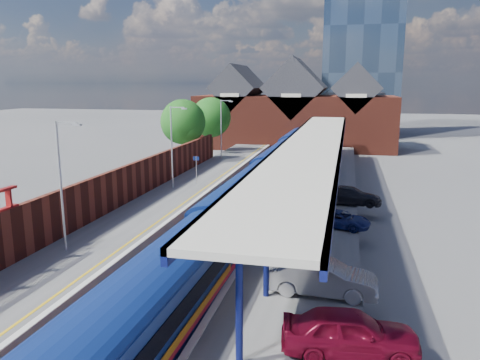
{
  "coord_description": "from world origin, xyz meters",
  "views": [
    {
      "loc": [
        8.08,
        -15.26,
        9.86
      ],
      "look_at": [
        0.19,
        18.92,
        2.6
      ],
      "focal_mm": 35.0,
      "sensor_mm": 36.0,
      "label": 1
    }
  ],
  "objects_px": {
    "parked_car_silver": "(322,277)",
    "parked_car_red": "(350,332)",
    "lamp_post_b": "(63,178)",
    "platform_sign": "(196,165)",
    "lamp_post_c": "(173,142)",
    "train": "(266,176)",
    "parked_car_blue": "(339,219)",
    "parked_car_dark": "(350,196)",
    "lamp_post_d": "(222,126)"
  },
  "relations": [
    {
      "from": "lamp_post_b",
      "to": "platform_sign",
      "type": "bearing_deg",
      "value": 85.67
    },
    {
      "from": "lamp_post_d",
      "to": "platform_sign",
      "type": "distance_m",
      "value": 14.25
    },
    {
      "from": "parked_car_silver",
      "to": "parked_car_red",
      "type": "bearing_deg",
      "value": -162.84
    },
    {
      "from": "lamp_post_b",
      "to": "lamp_post_c",
      "type": "distance_m",
      "value": 16.0
    },
    {
      "from": "lamp_post_d",
      "to": "platform_sign",
      "type": "relative_size",
      "value": 2.8
    },
    {
      "from": "lamp_post_c",
      "to": "lamp_post_b",
      "type": "bearing_deg",
      "value": -90.0
    },
    {
      "from": "train",
      "to": "platform_sign",
      "type": "relative_size",
      "value": 26.38
    },
    {
      "from": "lamp_post_c",
      "to": "lamp_post_d",
      "type": "height_order",
      "value": "same"
    },
    {
      "from": "parked_car_dark",
      "to": "platform_sign",
      "type": "bearing_deg",
      "value": 74.73
    },
    {
      "from": "lamp_post_d",
      "to": "parked_car_red",
      "type": "relative_size",
      "value": 1.54
    },
    {
      "from": "lamp_post_d",
      "to": "parked_car_blue",
      "type": "height_order",
      "value": "lamp_post_d"
    },
    {
      "from": "parked_car_red",
      "to": "lamp_post_c",
      "type": "bearing_deg",
      "value": 26.03
    },
    {
      "from": "lamp_post_b",
      "to": "train",
      "type": "bearing_deg",
      "value": 65.48
    },
    {
      "from": "lamp_post_b",
      "to": "parked_car_red",
      "type": "bearing_deg",
      "value": -24.14
    },
    {
      "from": "train",
      "to": "platform_sign",
      "type": "distance_m",
      "value": 6.56
    },
    {
      "from": "lamp_post_d",
      "to": "parked_car_dark",
      "type": "height_order",
      "value": "lamp_post_d"
    },
    {
      "from": "platform_sign",
      "to": "parked_car_red",
      "type": "distance_m",
      "value": 28.1
    },
    {
      "from": "platform_sign",
      "to": "parked_car_blue",
      "type": "bearing_deg",
      "value": -39.01
    },
    {
      "from": "lamp_post_c",
      "to": "parked_car_silver",
      "type": "bearing_deg",
      "value": -53.19
    },
    {
      "from": "train",
      "to": "lamp_post_d",
      "type": "xyz_separation_m",
      "value": [
        -7.86,
        14.78,
        2.87
      ]
    },
    {
      "from": "train",
      "to": "parked_car_blue",
      "type": "xyz_separation_m",
      "value": [
        6.34,
        -9.62,
        -0.59
      ]
    },
    {
      "from": "parked_car_silver",
      "to": "parked_car_blue",
      "type": "height_order",
      "value": "parked_car_silver"
    },
    {
      "from": "lamp_post_b",
      "to": "platform_sign",
      "type": "height_order",
      "value": "lamp_post_b"
    },
    {
      "from": "lamp_post_c",
      "to": "lamp_post_d",
      "type": "distance_m",
      "value": 16.0
    },
    {
      "from": "platform_sign",
      "to": "parked_car_red",
      "type": "xyz_separation_m",
      "value": [
        13.46,
        -24.64,
        -0.92
      ]
    },
    {
      "from": "lamp_post_d",
      "to": "parked_car_red",
      "type": "bearing_deg",
      "value": -69.01
    },
    {
      "from": "lamp_post_d",
      "to": "parked_car_silver",
      "type": "relative_size",
      "value": 1.51
    },
    {
      "from": "parked_car_dark",
      "to": "parked_car_silver",
      "type": "bearing_deg",
      "value": 178.59
    },
    {
      "from": "parked_car_dark",
      "to": "parked_car_blue",
      "type": "xyz_separation_m",
      "value": [
        -0.67,
        -5.97,
        -0.13
      ]
    },
    {
      "from": "lamp_post_c",
      "to": "platform_sign",
      "type": "xyz_separation_m",
      "value": [
        1.36,
        2.0,
        -2.3
      ]
    },
    {
      "from": "train",
      "to": "parked_car_dark",
      "type": "height_order",
      "value": "train"
    },
    {
      "from": "lamp_post_c",
      "to": "platform_sign",
      "type": "bearing_deg",
      "value": 55.74
    },
    {
      "from": "lamp_post_d",
      "to": "parked_car_silver",
      "type": "bearing_deg",
      "value": -68.25
    },
    {
      "from": "lamp_post_d",
      "to": "parked_car_red",
      "type": "distance_m",
      "value": 41.52
    },
    {
      "from": "lamp_post_d",
      "to": "parked_car_silver",
      "type": "distance_m",
      "value": 37.05
    },
    {
      "from": "lamp_post_b",
      "to": "parked_car_dark",
      "type": "xyz_separation_m",
      "value": [
        14.86,
        13.58,
        -3.33
      ]
    },
    {
      "from": "parked_car_blue",
      "to": "parked_car_dark",
      "type": "bearing_deg",
      "value": 9.02
    },
    {
      "from": "train",
      "to": "parked_car_silver",
      "type": "xyz_separation_m",
      "value": [
        5.82,
        -19.5,
        -0.36
      ]
    },
    {
      "from": "lamp_post_b",
      "to": "parked_car_red",
      "type": "relative_size",
      "value": 1.54
    },
    {
      "from": "train",
      "to": "lamp_post_b",
      "type": "height_order",
      "value": "lamp_post_b"
    },
    {
      "from": "parked_car_red",
      "to": "parked_car_blue",
      "type": "xyz_separation_m",
      "value": [
        -0.63,
        14.25,
        -0.24
      ]
    },
    {
      "from": "lamp_post_d",
      "to": "lamp_post_b",
      "type": "bearing_deg",
      "value": -90.0
    },
    {
      "from": "parked_car_silver",
      "to": "parked_car_blue",
      "type": "bearing_deg",
      "value": -0.52
    },
    {
      "from": "lamp_post_c",
      "to": "parked_car_blue",
      "type": "height_order",
      "value": "lamp_post_c"
    },
    {
      "from": "parked_car_dark",
      "to": "parked_car_blue",
      "type": "bearing_deg",
      "value": 176.45
    },
    {
      "from": "lamp_post_d",
      "to": "parked_car_blue",
      "type": "bearing_deg",
      "value": -59.81
    },
    {
      "from": "lamp_post_d",
      "to": "parked_car_blue",
      "type": "xyz_separation_m",
      "value": [
        14.19,
        -24.39,
        -3.46
      ]
    },
    {
      "from": "platform_sign",
      "to": "parked_car_dark",
      "type": "bearing_deg",
      "value": -18.13
    },
    {
      "from": "train",
      "to": "parked_car_silver",
      "type": "height_order",
      "value": "train"
    },
    {
      "from": "lamp_post_b",
      "to": "parked_car_red",
      "type": "height_order",
      "value": "lamp_post_b"
    }
  ]
}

